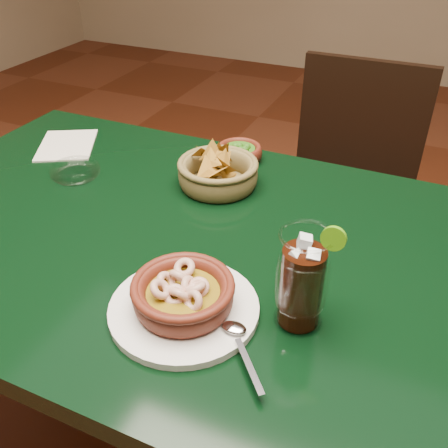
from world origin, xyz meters
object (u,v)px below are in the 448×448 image
at_px(cola_drink, 302,281).
at_px(dining_table, 166,267).
at_px(dining_chair, 344,197).
at_px(chip_basket, 218,173).
at_px(shrimp_plate, 184,297).

bearing_deg(cola_drink, dining_table, 157.26).
relative_size(dining_chair, cola_drink, 4.86).
bearing_deg(chip_basket, dining_chair, 68.98).
height_order(dining_table, chip_basket, chip_basket).
xyz_separation_m(dining_chair, chip_basket, (-0.20, -0.51, 0.30)).
bearing_deg(chip_basket, dining_table, -98.83).
relative_size(dining_table, shrimp_plate, 4.15).
relative_size(shrimp_plate, cola_drink, 1.59).
distance_m(shrimp_plate, chip_basket, 0.39).
bearing_deg(dining_table, chip_basket, 81.17).
bearing_deg(chip_basket, shrimp_plate, -72.70).
height_order(shrimp_plate, chip_basket, chip_basket).
xyz_separation_m(dining_table, cola_drink, (0.31, -0.13, 0.18)).
height_order(shrimp_plate, cola_drink, cola_drink).
xyz_separation_m(shrimp_plate, cola_drink, (0.17, 0.05, 0.05)).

